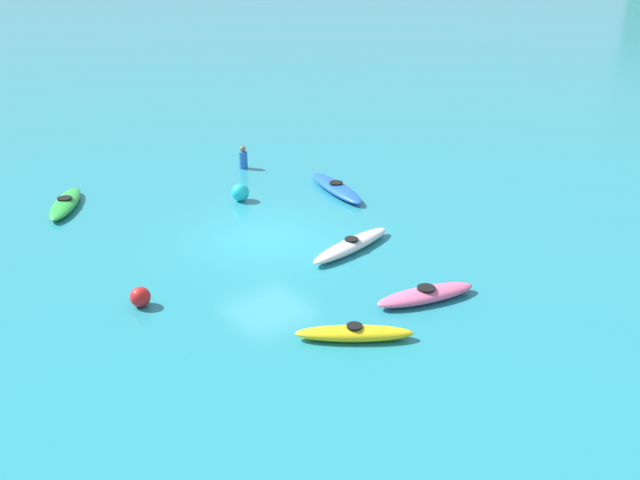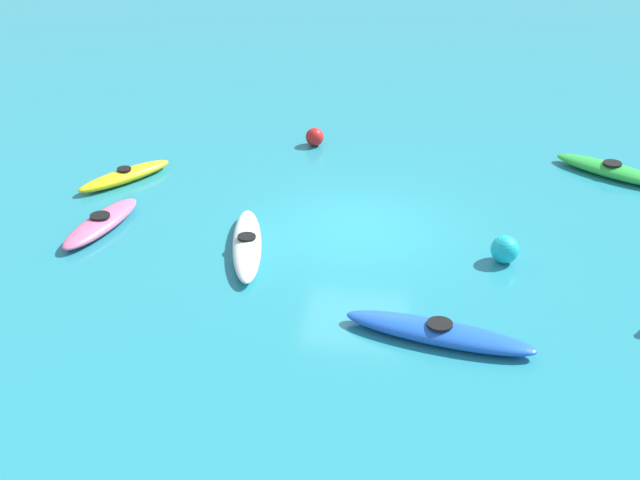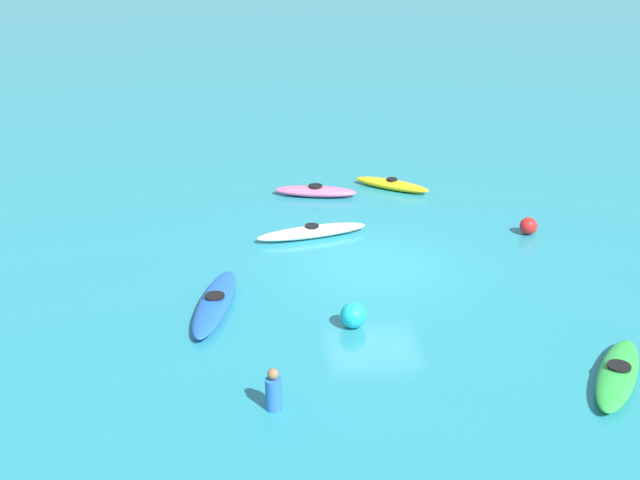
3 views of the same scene
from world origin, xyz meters
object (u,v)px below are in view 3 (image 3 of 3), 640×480
at_px(buoy_red, 528,226).
at_px(person_near_shore, 274,391).
at_px(kayak_pink, 315,191).
at_px(kayak_green, 618,374).
at_px(kayak_yellow, 392,185).
at_px(kayak_blue, 215,303).
at_px(buoy_cyan, 353,315).
at_px(kayak_white, 312,232).

distance_m(buoy_red, person_near_shore, 11.23).
bearing_deg(kayak_pink, kayak_green, -158.29).
bearing_deg(kayak_yellow, person_near_shore, 158.56).
bearing_deg(buoy_red, kayak_green, 172.86).
distance_m(kayak_green, buoy_red, 7.88).
xyz_separation_m(kayak_blue, buoy_red, (3.62, -9.01, 0.09)).
bearing_deg(kayak_blue, kayak_pink, -23.41).
height_order(buoy_red, person_near_shore, person_near_shore).
distance_m(kayak_pink, buoy_cyan, 8.94).
xyz_separation_m(kayak_pink, kayak_white, (-3.48, 0.52, -0.00)).
distance_m(kayak_white, buoy_red, 6.24).
xyz_separation_m(kayak_pink, person_near_shore, (-11.97, 2.24, 0.22)).
relative_size(kayak_white, buoy_red, 6.61).
relative_size(buoy_cyan, person_near_shore, 0.68).
bearing_deg(kayak_pink, person_near_shore, 169.40).
height_order(kayak_pink, buoy_red, buoy_red).
height_order(buoy_cyan, person_near_shore, person_near_shore).
bearing_deg(buoy_red, person_near_shore, 135.02).
bearing_deg(kayak_green, kayak_yellow, 9.84).
bearing_deg(buoy_cyan, kayak_blue, 67.38).
distance_m(kayak_green, person_near_shore, 6.96).
xyz_separation_m(kayak_white, kayak_green, (-8.37, -5.24, 0.00)).
distance_m(kayak_green, buoy_cyan, 5.73).
relative_size(kayak_white, kayak_yellow, 1.36).
bearing_deg(kayak_pink, buoy_cyan, 178.63).
height_order(kayak_yellow, buoy_cyan, buoy_cyan).
distance_m(kayak_blue, person_near_shore, 4.46).
relative_size(kayak_yellow, kayak_green, 0.83).
distance_m(kayak_white, person_near_shore, 8.67).
distance_m(kayak_white, kayak_yellow, 4.94).
height_order(kayak_white, buoy_cyan, buoy_cyan).
height_order(kayak_yellow, buoy_red, buoy_red).
relative_size(buoy_red, person_near_shore, 0.57).
relative_size(kayak_green, buoy_cyan, 4.95).
height_order(kayak_white, kayak_yellow, same).
height_order(kayak_pink, person_near_shore, person_near_shore).
distance_m(kayak_white, kayak_blue, 5.02).
bearing_deg(buoy_red, kayak_white, 84.97).
distance_m(kayak_white, buoy_cyan, 5.47).
bearing_deg(kayak_yellow, kayak_pink, 97.77).
xyz_separation_m(kayak_green, person_near_shore, (-0.12, 6.96, 0.22)).
xyz_separation_m(kayak_pink, kayak_blue, (-7.65, 3.31, -0.00)).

